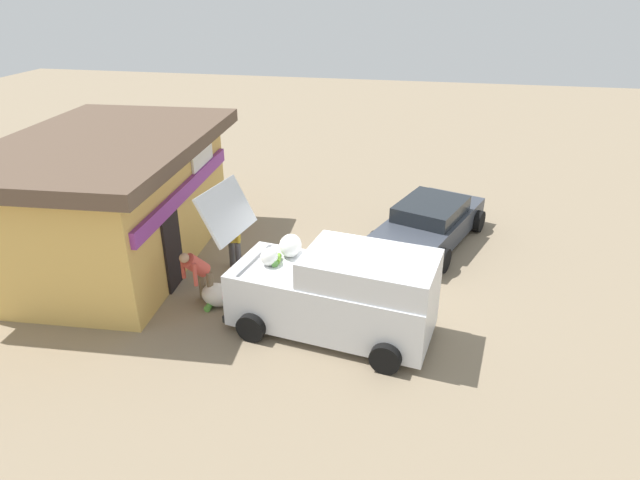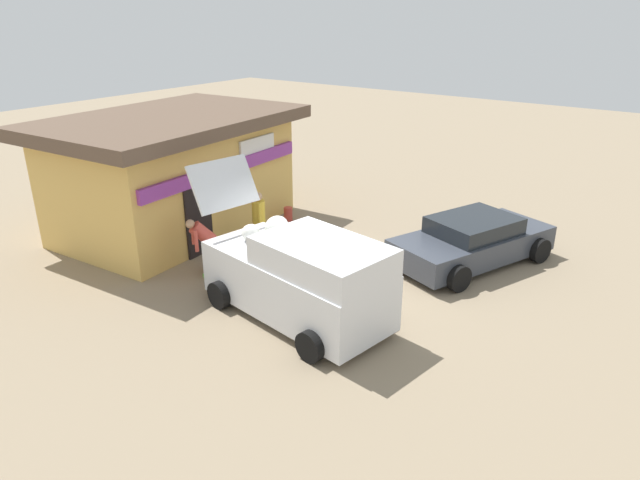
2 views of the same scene
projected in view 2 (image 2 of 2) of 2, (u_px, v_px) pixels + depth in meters
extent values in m
plane|color=gray|center=(330.00, 284.00, 13.42)|extent=(60.00, 60.00, 0.00)
cube|color=#E0B259|center=(174.00, 179.00, 16.34)|extent=(6.50, 4.26, 2.94)
cube|color=purple|center=(226.00, 169.00, 15.13)|extent=(5.94, 0.50, 0.36)
cube|color=black|center=(199.00, 218.00, 14.67)|extent=(0.90, 0.12, 2.00)
cube|color=white|center=(257.00, 148.00, 16.11)|extent=(1.50, 0.16, 0.60)
cube|color=brown|center=(168.00, 121.00, 15.72)|extent=(7.41, 5.17, 0.35)
cube|color=silver|center=(296.00, 284.00, 11.78)|extent=(2.39, 4.38, 1.16)
cube|color=silver|center=(323.00, 257.00, 10.94)|extent=(2.07, 2.81, 0.56)
cube|color=black|center=(372.00, 278.00, 10.14)|extent=(1.48, 0.32, 0.43)
cube|color=silver|center=(224.00, 184.00, 12.70)|extent=(1.64, 0.82, 1.02)
ellipsoid|color=silver|center=(277.00, 227.00, 12.53)|extent=(0.58, 0.48, 0.48)
ellipsoid|color=silver|center=(251.00, 232.00, 12.37)|extent=(0.43, 0.36, 0.36)
cylinder|color=#72AD34|center=(261.00, 237.00, 12.47)|extent=(0.31, 0.17, 0.12)
cylinder|color=#53913D|center=(254.00, 238.00, 12.34)|extent=(0.26, 0.22, 0.14)
cylinder|color=olive|center=(276.00, 232.00, 12.66)|extent=(0.26, 0.21, 0.15)
cube|color=black|center=(235.00, 274.00, 13.36)|extent=(1.65, 0.35, 0.16)
cube|color=red|center=(209.00, 260.00, 12.72)|extent=(0.15, 0.08, 0.20)
cube|color=red|center=(257.00, 244.00, 13.60)|extent=(0.15, 0.08, 0.20)
cylinder|color=black|center=(310.00, 346.00, 10.41)|extent=(0.32, 0.64, 0.61)
cylinder|color=black|center=(377.00, 311.00, 11.64)|extent=(0.32, 0.64, 0.61)
cylinder|color=black|center=(219.00, 295.00, 12.27)|extent=(0.32, 0.64, 0.61)
cylinder|color=black|center=(285.00, 269.00, 13.49)|extent=(0.32, 0.64, 0.61)
cube|color=#383D47|center=(472.00, 244.00, 14.40)|extent=(4.61, 3.16, 0.62)
cube|color=#1E2328|center=(474.00, 225.00, 14.21)|extent=(2.47, 2.19, 0.41)
cylinder|color=black|center=(540.00, 251.00, 14.46)|extent=(0.67, 0.43, 0.63)
cylinder|color=black|center=(482.00, 228.00, 15.95)|extent=(0.67, 0.43, 0.63)
cylinder|color=black|center=(459.00, 278.00, 12.99)|extent=(0.67, 0.43, 0.63)
cylinder|color=black|center=(403.00, 250.00, 14.47)|extent=(0.67, 0.43, 0.63)
cylinder|color=#4C4C51|center=(260.00, 239.00, 14.89)|extent=(0.15, 0.15, 0.83)
cylinder|color=#4C4C51|center=(259.00, 235.00, 15.20)|extent=(0.15, 0.15, 0.83)
cylinder|color=gold|center=(259.00, 212.00, 14.78)|extent=(0.48, 0.48, 0.59)
sphere|color=tan|center=(258.00, 197.00, 14.62)|extent=(0.22, 0.22, 0.22)
cylinder|color=gold|center=(260.00, 214.00, 14.56)|extent=(0.09, 0.09, 0.56)
cylinder|color=gold|center=(257.00, 208.00, 14.99)|extent=(0.09, 0.09, 0.56)
cylinder|color=#726047|center=(214.00, 258.00, 13.81)|extent=(0.15, 0.15, 0.80)
cylinder|color=#726047|center=(211.00, 253.00, 14.11)|extent=(0.15, 0.15, 0.80)
cylinder|color=#CC4C3F|center=(203.00, 234.00, 13.66)|extent=(0.72, 0.64, 0.65)
sphere|color=tan|center=(190.00, 224.00, 13.47)|extent=(0.22, 0.22, 0.22)
cylinder|color=#CC4C3F|center=(196.00, 241.00, 13.42)|extent=(0.09, 0.09, 0.54)
cylinder|color=#CC4C3F|center=(193.00, 234.00, 13.83)|extent=(0.09, 0.09, 0.54)
ellipsoid|color=silver|center=(219.00, 265.00, 13.79)|extent=(0.82, 0.93, 0.51)
cylinder|color=#4E9536|center=(228.00, 270.00, 14.01)|extent=(0.24, 0.36, 0.12)
cylinder|color=#5CA93F|center=(210.00, 274.00, 13.77)|extent=(0.33, 0.16, 0.15)
cylinder|color=#53AB3D|center=(229.00, 271.00, 13.95)|extent=(0.33, 0.21, 0.10)
cylinder|color=#BF3F33|center=(288.00, 214.00, 17.32)|extent=(0.26, 0.26, 0.42)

